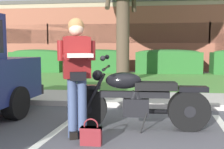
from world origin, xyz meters
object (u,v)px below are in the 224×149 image
handbag (91,134)px  hedge_center_right (168,61)px  motorcycle (143,99)px  hedge_center_left (100,61)px  rider_person (77,68)px  hedge_left (37,61)px  brick_building (130,38)px

handbag → hedge_center_right: size_ratio=0.11×
motorcycle → hedge_center_left: bearing=103.9°
rider_person → handbag: (0.25, -0.28, -0.86)m
hedge_left → hedge_center_left: size_ratio=1.02×
motorcycle → rider_person: rider_person is taller
hedge_center_left → brick_building: size_ratio=0.10×
handbag → hedge_center_right: hedge_center_right is taller
hedge_left → hedge_center_right: size_ratio=0.85×
hedge_center_right → brick_building: size_ratio=0.12×
hedge_center_left → hedge_center_right: bearing=0.0°
rider_person → hedge_center_right: (2.13, 9.41, -0.36)m
handbag → brick_building: 16.12m
hedge_left → brick_building: 7.92m
motorcycle → rider_person: bearing=-153.0°
hedge_center_right → hedge_center_left: bearing=-180.0°
rider_person → brick_building: bearing=90.4°
hedge_center_right → brick_building: brick_building is taller
handbag → hedge_center_left: 9.82m
handbag → hedge_center_left: (-1.53, 9.69, 0.51)m
handbag → hedge_center_right: 9.88m
motorcycle → hedge_center_right: hedge_center_right is taller
motorcycle → hedge_left: bearing=122.2°
handbag → hedge_center_left: bearing=99.0°
motorcycle → handbag: size_ratio=6.23×
hedge_center_right → motorcycle: bearing=-97.6°
handbag → motorcycle: bearing=48.0°
hedge_left → brick_building: size_ratio=0.10×
hedge_center_right → brick_building: bearing=109.6°
rider_person → hedge_center_left: size_ratio=0.64×
rider_person → handbag: size_ratio=4.74×
hedge_left → rider_person: bearing=-63.5°
motorcycle → hedge_center_left: size_ratio=0.84×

